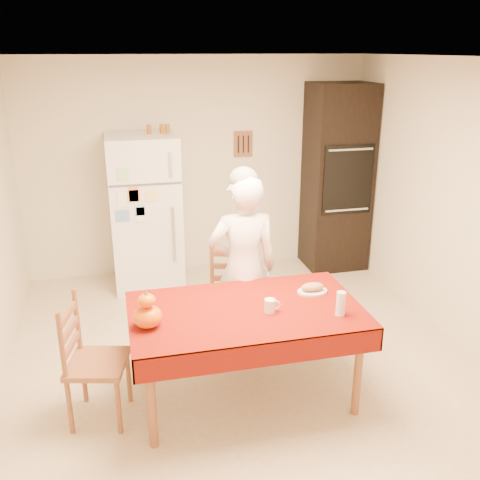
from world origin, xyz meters
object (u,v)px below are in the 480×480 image
object	(u,v)px
seated_woman	(243,269)
bread_plate	(312,292)
refrigerator	(145,212)
wine_glass	(341,303)
oven_cabinet	(337,178)
coffee_mug	(270,306)
pumpkin_lower	(148,317)
chair_far	(231,293)
dining_table	(246,317)
chair_left	(88,357)

from	to	relation	value
seated_woman	bread_plate	distance (m)	0.64
refrigerator	wine_glass	distance (m)	2.85
oven_cabinet	coffee_mug	size ratio (longest dim) A/B	22.00
oven_cabinet	pumpkin_lower	distance (m)	3.50
oven_cabinet	chair_far	xyz separation A→B (m)	(-1.65, -1.58, -0.59)
refrigerator	pumpkin_lower	distance (m)	2.45
chair_far	coffee_mug	size ratio (longest dim) A/B	9.50
chair_far	bread_plate	world-z (taller)	chair_far
dining_table	seated_woman	bearing A→B (deg)	77.77
chair_left	refrigerator	bearing A→B (deg)	-0.90
bread_plate	coffee_mug	bearing A→B (deg)	-150.42
pumpkin_lower	bread_plate	world-z (taller)	pumpkin_lower
seated_woman	coffee_mug	world-z (taller)	seated_woman
oven_cabinet	dining_table	world-z (taller)	oven_cabinet
dining_table	pumpkin_lower	distance (m)	0.74
dining_table	wine_glass	bearing A→B (deg)	-21.25
coffee_mug	dining_table	bearing A→B (deg)	149.13
seated_woman	pumpkin_lower	xyz separation A→B (m)	(-0.85, -0.72, 0.03)
oven_cabinet	seated_woman	xyz separation A→B (m)	(-1.59, -1.78, -0.29)
coffee_mug	bread_plate	xyz separation A→B (m)	(0.42, 0.24, -0.04)
dining_table	chair_far	xyz separation A→B (m)	(0.07, 0.81, -0.18)
refrigerator	bread_plate	size ratio (longest dim) A/B	7.08
dining_table	chair_left	bearing A→B (deg)	178.64
oven_cabinet	coffee_mug	world-z (taller)	oven_cabinet
refrigerator	bread_plate	world-z (taller)	refrigerator
chair_left	seated_woman	world-z (taller)	seated_woman
oven_cabinet	dining_table	bearing A→B (deg)	-125.80
coffee_mug	chair_left	bearing A→B (deg)	174.72
dining_table	bread_plate	bearing A→B (deg)	14.07
wine_glass	coffee_mug	bearing A→B (deg)	162.19
oven_cabinet	chair_far	distance (m)	2.36
refrigerator	chair_left	xyz separation A→B (m)	(-0.59, -2.32, -0.34)
oven_cabinet	chair_far	size ratio (longest dim) A/B	2.32
wine_glass	bread_plate	distance (m)	0.40
wine_glass	refrigerator	bearing A→B (deg)	114.71
seated_woman	bread_plate	size ratio (longest dim) A/B	6.77
chair_far	chair_left	bearing A→B (deg)	-130.61
chair_far	bread_plate	bearing A→B (deg)	-36.44
dining_table	coffee_mug	distance (m)	0.22
oven_cabinet	chair_far	bearing A→B (deg)	-136.32
coffee_mug	wine_glass	xyz separation A→B (m)	(0.48, -0.15, 0.04)
dining_table	chair_left	world-z (taller)	chair_left
chair_far	pumpkin_lower	distance (m)	1.25
dining_table	wine_glass	size ratio (longest dim) A/B	9.66
pumpkin_lower	dining_table	bearing A→B (deg)	8.17
oven_cabinet	dining_table	distance (m)	2.97
pumpkin_lower	bread_plate	bearing A→B (deg)	10.82
chair_left	bread_plate	bearing A→B (deg)	-72.78
chair_left	oven_cabinet	bearing A→B (deg)	-37.17
chair_far	seated_woman	size ratio (longest dim) A/B	0.58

